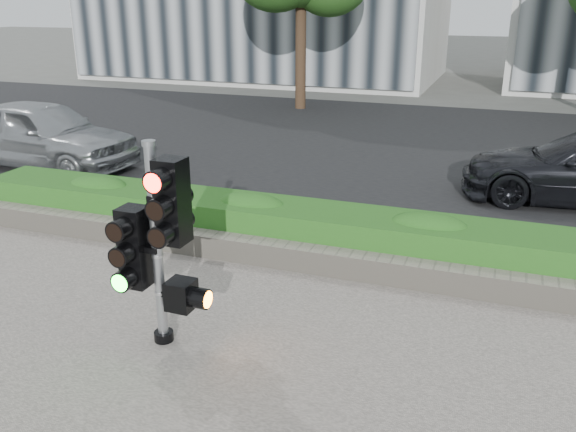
# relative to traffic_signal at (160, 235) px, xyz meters

# --- Properties ---
(ground) EXTENTS (120.00, 120.00, 0.00)m
(ground) POSITION_rel_traffic_signal_xyz_m (0.96, 0.42, -1.30)
(ground) COLOR #51514C
(ground) RESTS_ON ground
(road) EXTENTS (60.00, 13.00, 0.02)m
(road) POSITION_rel_traffic_signal_xyz_m (0.96, 10.42, -1.29)
(road) COLOR black
(road) RESTS_ON ground
(curb) EXTENTS (60.00, 0.25, 0.12)m
(curb) POSITION_rel_traffic_signal_xyz_m (0.96, 3.57, -1.24)
(curb) COLOR gray
(curb) RESTS_ON ground
(stone_wall) EXTENTS (12.00, 0.32, 0.34)m
(stone_wall) POSITION_rel_traffic_signal_xyz_m (0.96, 2.32, -1.10)
(stone_wall) COLOR gray
(stone_wall) RESTS_ON sidewalk
(hedge) EXTENTS (12.00, 1.00, 0.68)m
(hedge) POSITION_rel_traffic_signal_xyz_m (0.96, 2.97, -0.93)
(hedge) COLOR #45962E
(hedge) RESTS_ON sidewalk
(traffic_signal) EXTENTS (0.79, 0.58, 2.29)m
(traffic_signal) POSITION_rel_traffic_signal_xyz_m (0.00, 0.00, 0.00)
(traffic_signal) COLOR black
(traffic_signal) RESTS_ON sidewalk
(car_silver) EXTENTS (4.56, 2.08, 1.52)m
(car_silver) POSITION_rel_traffic_signal_xyz_m (-6.46, 5.59, -0.52)
(car_silver) COLOR #A0A3A7
(car_silver) RESTS_ON road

